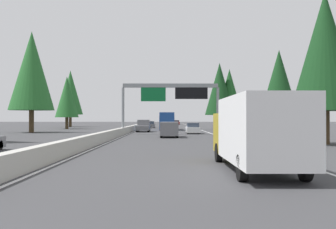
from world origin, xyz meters
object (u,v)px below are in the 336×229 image
object	(u,v)px
conifer_right_distant	(229,101)
conifer_left_mid	(67,97)
conifer_right_foreground	(325,51)
sign_gantry_overhead	(172,94)
minivan_distant_a	(169,129)
pickup_mid_left	(143,126)
conifer_right_mid	(220,89)
sedan_far_left	(193,129)
conifer_right_near	(279,83)
box_truck_near_right	(255,131)
sedan_far_center	(151,125)
conifer_right_far	(229,93)
conifer_left_far	(70,93)
bus_near_center	(167,120)
conifer_left_near	(32,71)
sedan_distant_b	(177,123)

from	to	relation	value
conifer_right_distant	conifer_left_mid	distance (m)	40.58
conifer_right_foreground	conifer_left_mid	world-z (taller)	conifer_right_foreground
sign_gantry_overhead	conifer_right_foreground	world-z (taller)	conifer_right_foreground
minivan_distant_a	pickup_mid_left	bearing A→B (deg)	12.53
conifer_right_mid	minivan_distant_a	bearing A→B (deg)	161.37
sedan_far_left	conifer_right_near	distance (m)	13.02
conifer_right_mid	conifer_right_distant	xyz separation A→B (m)	(24.96, -5.77, -1.06)
box_truck_near_right	conifer_right_foreground	bearing A→B (deg)	-30.85
sedan_far_center	pickup_mid_left	bearing A→B (deg)	179.47
sedan_far_left	box_truck_near_right	bearing A→B (deg)	179.89
minivan_distant_a	pickup_mid_left	xyz separation A→B (m)	(17.46, 3.88, -0.04)
sedan_far_left	conifer_right_near	size ratio (longest dim) A/B	0.41
pickup_mid_left	sedan_far_left	distance (m)	10.24
sign_gantry_overhead	conifer_right_far	world-z (taller)	conifer_right_far
conifer_right_foreground	conifer_left_far	xyz separation A→B (m)	(63.22, 36.27, 0.85)
conifer_right_foreground	conifer_right_distant	world-z (taller)	conifer_right_foreground
bus_near_center	conifer_right_near	bearing A→B (deg)	-148.23
conifer_right_mid	conifer_left_near	bearing A→B (deg)	115.18
minivan_distant_a	conifer_right_foreground	world-z (taller)	conifer_right_foreground
sign_gantry_overhead	conifer_right_foreground	xyz separation A→B (m)	(-18.90, -12.12, 2.28)
minivan_distant_a	conifer_left_near	bearing A→B (deg)	54.70
bus_near_center	conifer_right_distant	world-z (taller)	conifer_right_distant
minivan_distant_a	sedan_far_left	world-z (taller)	minivan_distant_a
pickup_mid_left	conifer_right_near	size ratio (longest dim) A/B	0.53
conifer_right_foreground	conifer_right_far	xyz separation A→B (m)	(40.83, 1.02, -0.66)
pickup_mid_left	conifer_right_far	bearing A→B (deg)	-53.09
sedan_distant_b	conifer_left_far	distance (m)	42.04
conifer_left_mid	sedan_far_center	bearing A→B (deg)	-67.08
bus_near_center	conifer_right_far	size ratio (longest dim) A/B	1.02
conifer_left_far	conifer_right_distant	bearing A→B (deg)	-87.08
sedan_far_center	conifer_left_near	bearing A→B (deg)	147.30
sedan_far_left	conifer_right_far	distance (m)	21.41
pickup_mid_left	conifer_right_mid	xyz separation A→B (m)	(10.98, -13.47, 6.61)
sedan_far_left	conifer_right_foreground	size ratio (longest dim) A/B	0.36
conifer_left_near	sedan_far_center	bearing A→B (deg)	-32.70
pickup_mid_left	conifer_right_foreground	distance (m)	34.21
box_truck_near_right	conifer_right_near	distance (m)	34.06
sedan_far_left	conifer_right_near	world-z (taller)	conifer_right_near
pickup_mid_left	conifer_left_far	xyz separation A→B (m)	(33.94, 19.86, 7.47)
conifer_right_distant	conifer_left_far	world-z (taller)	conifer_left_far
conifer_right_distant	conifer_left_far	xyz separation A→B (m)	(-1.99, 39.09, 1.91)
minivan_distant_a	conifer_right_foreground	bearing A→B (deg)	-133.33
sign_gantry_overhead	conifer_right_near	distance (m)	13.52
conifer_right_distant	minivan_distant_a	bearing A→B (deg)	163.96
box_truck_near_right	sedan_far_center	bearing A→B (deg)	5.86
sedan_far_center	conifer_right_foreground	distance (m)	55.01
sedan_far_left	conifer_left_far	world-z (taller)	conifer_left_far
minivan_distant_a	sedan_far_center	world-z (taller)	minivan_distant_a
sedan_far_center	pickup_mid_left	size ratio (longest dim) A/B	0.79
sedan_far_center	conifer_right_far	size ratio (longest dim) A/B	0.39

